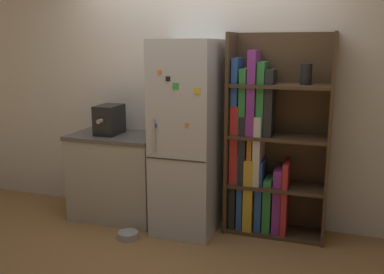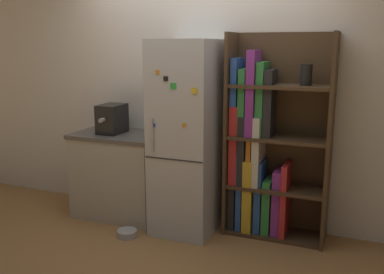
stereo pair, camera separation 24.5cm
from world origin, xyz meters
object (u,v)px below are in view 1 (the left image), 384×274
at_px(refrigerator, 188,137).
at_px(pet_bowl, 128,235).
at_px(bookshelf, 264,149).
at_px(espresso_machine, 109,120).

distance_m(refrigerator, pet_bowl, 1.05).
bearing_deg(bookshelf, espresso_machine, -174.49).
distance_m(espresso_machine, pet_bowl, 1.14).
bearing_deg(refrigerator, bookshelf, 14.24).
xyz_separation_m(refrigerator, espresso_machine, (-0.84, 0.03, 0.12)).
bearing_deg(espresso_machine, bookshelf, 5.51).
height_order(espresso_machine, pet_bowl, espresso_machine).
relative_size(bookshelf, espresso_machine, 5.10).
distance_m(refrigerator, espresso_machine, 0.85).
bearing_deg(bookshelf, pet_bowl, -152.70).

